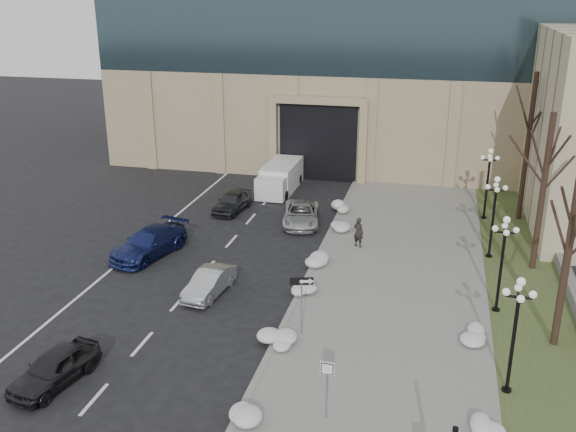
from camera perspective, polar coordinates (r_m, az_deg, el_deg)
name	(u,v)px	position (r m, az deg, el deg)	size (l,w,h in m)	color
sidewalk	(395,287)	(32.99, 9.46, -6.21)	(9.00, 40.00, 0.12)	gray
curb	(308,277)	(33.51, 1.75, -5.48)	(0.30, 40.00, 0.14)	gray
grass_strip	(530,301)	(33.31, 20.75, -7.06)	(4.00, 40.00, 0.10)	#3E4C26
stone_wall	(569,282)	(35.31, 23.69, -5.39)	(0.50, 30.00, 0.70)	slate
car_a	(54,368)	(26.58, -20.05, -12.58)	(1.58, 3.92, 1.34)	black
car_b	(209,283)	(31.88, -7.01, -5.92)	(1.31, 3.76, 1.24)	#9EA1A5
car_c	(149,243)	(36.86, -12.26, -2.35)	(2.14, 5.25, 1.52)	navy
car_d	(301,214)	(40.88, 1.17, 0.18)	(2.20, 4.76, 1.32)	#B8B8B8
car_e	(232,201)	(43.36, -4.96, 1.31)	(1.63, 4.04, 1.38)	#2D2D32
pedestrian	(358,232)	(37.14, 6.29, -1.44)	(0.64, 0.42, 1.76)	black
box_truck	(280,178)	(47.56, -0.72, 3.39)	(2.27, 6.23, 1.97)	silver
one_way_sign	(306,288)	(27.27, 1.59, -6.43)	(1.05, 0.43, 2.81)	slate
keep_sign	(327,378)	(22.65, 3.49, -14.17)	(0.50, 0.07, 2.34)	slate
snow_clump_b	(249,414)	(23.41, -3.50, -17.17)	(1.10, 1.60, 0.36)	silver
snow_clump_c	(277,339)	(27.58, -0.94, -10.88)	(1.10, 1.60, 0.36)	silver
snow_clump_d	(305,292)	(31.49, 1.50, -6.76)	(1.10, 1.60, 0.36)	silver
snow_clump_e	(316,260)	(34.96, 2.53, -3.97)	(1.10, 1.60, 0.36)	silver
snow_clump_f	(336,228)	(39.69, 4.26, -1.04)	(1.10, 1.60, 0.36)	silver
snow_clump_g	(342,209)	(43.02, 4.81, 0.62)	(1.10, 1.60, 0.36)	silver
snow_clump_i	(480,336)	(28.95, 16.71, -10.20)	(1.10, 1.60, 0.36)	silver
lamppost_a	(516,320)	(24.65, 19.60, -8.73)	(1.18, 1.18, 4.76)	black
lamppost_b	(503,252)	(30.52, 18.56, -3.02)	(1.18, 1.18, 4.76)	black
lamppost_c	(494,206)	(36.61, 17.87, 0.83)	(1.18, 1.18, 4.76)	black
lamppost_d	(488,174)	(42.82, 17.38, 3.57)	(1.18, 1.18, 4.76)	black
tree_near	(574,216)	(27.59, 24.07, -0.02)	(3.20, 3.20, 9.00)	black
tree_mid	(546,171)	(35.24, 21.94, 3.76)	(3.20, 3.20, 8.50)	black
tree_far	(530,127)	(42.82, 20.72, 7.45)	(3.20, 3.20, 9.50)	black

